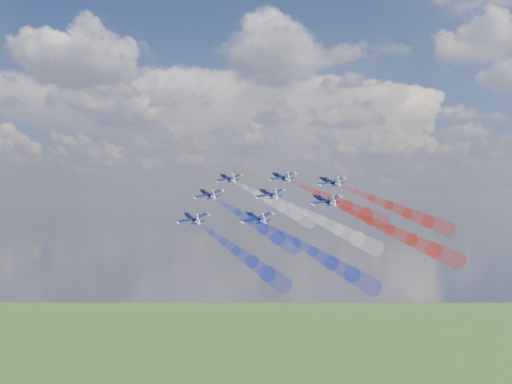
% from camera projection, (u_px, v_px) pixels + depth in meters
% --- Properties ---
extents(jet_lead, '(13.84, 14.12, 7.68)m').
position_uv_depth(jet_lead, '(228.00, 178.00, 186.57)').
color(jet_lead, black).
extents(trail_lead, '(29.88, 32.28, 14.78)m').
position_uv_depth(trail_lead, '(269.00, 200.00, 165.13)').
color(trail_lead, white).
extents(jet_inner_left, '(13.84, 14.12, 7.68)m').
position_uv_depth(jet_inner_left, '(208.00, 194.00, 170.77)').
color(jet_inner_left, black).
extents(trail_inner_left, '(29.88, 32.28, 14.78)m').
position_uv_depth(trail_inner_left, '(250.00, 220.00, 149.33)').
color(trail_inner_left, '#182CCD').
extents(jet_inner_right, '(13.84, 14.12, 7.68)m').
position_uv_depth(jet_inner_right, '(281.00, 177.00, 178.77)').
color(jet_inner_right, black).
extents(trail_inner_right, '(29.88, 32.28, 14.78)m').
position_uv_depth(trail_inner_right, '(331.00, 199.00, 157.33)').
color(trail_inner_right, red).
extents(jet_outer_left, '(13.84, 14.12, 7.68)m').
position_uv_depth(jet_outer_left, '(192.00, 218.00, 156.85)').
color(jet_outer_left, black).
extents(trail_outer_left, '(29.88, 32.28, 14.78)m').
position_uv_depth(trail_outer_left, '(237.00, 251.00, 135.41)').
color(trail_outer_left, '#182CCD').
extents(jet_center_third, '(13.84, 14.12, 7.68)m').
position_uv_depth(jet_center_third, '(269.00, 194.00, 166.30)').
color(jet_center_third, black).
extents(trail_center_third, '(29.88, 32.28, 14.78)m').
position_uv_depth(trail_center_third, '(321.00, 221.00, 144.86)').
color(trail_center_third, white).
extents(jet_outer_right, '(13.84, 14.12, 7.68)m').
position_uv_depth(jet_outer_right, '(330.00, 182.00, 174.27)').
color(jet_outer_right, black).
extents(trail_outer_right, '(29.88, 32.28, 14.78)m').
position_uv_depth(trail_outer_right, '(389.00, 205.00, 152.83)').
color(trail_outer_right, red).
extents(jet_rear_left, '(13.84, 14.12, 7.68)m').
position_uv_depth(jet_rear_left, '(256.00, 218.00, 151.45)').
color(jet_rear_left, black).
extents(trail_rear_left, '(29.88, 32.28, 14.78)m').
position_uv_depth(trail_rear_left, '(313.00, 252.00, 130.01)').
color(trail_rear_left, '#182CCD').
extents(jet_rear_right, '(13.84, 14.12, 7.68)m').
position_uv_depth(jet_rear_right, '(325.00, 200.00, 156.99)').
color(jet_rear_right, black).
extents(trail_rear_right, '(29.88, 32.28, 14.78)m').
position_uv_depth(trail_rear_right, '(390.00, 230.00, 135.55)').
color(trail_rear_right, red).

